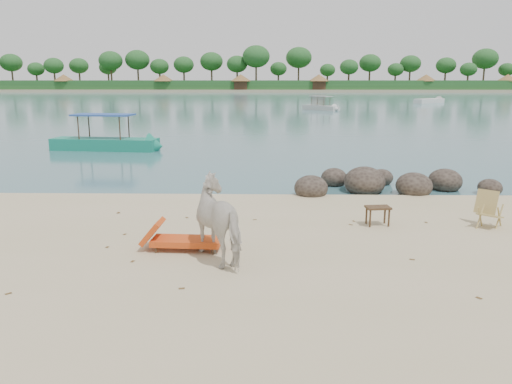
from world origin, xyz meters
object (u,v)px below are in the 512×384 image
(boulders, at_px, (384,184))
(deck_chair, at_px, (490,211))
(boat_near, at_px, (103,120))
(lounge_chair, at_px, (187,239))
(cow, at_px, (224,220))
(side_table, at_px, (378,217))

(boulders, relative_size, deck_chair, 7.68)
(boat_near, bearing_deg, boulders, -31.77)
(lounge_chair, distance_m, boat_near, 16.11)
(cow, distance_m, boat_near, 16.82)
(side_table, relative_size, lounge_chair, 0.32)
(side_table, xyz_separation_m, boat_near, (-10.50, 12.98, 1.19))
(side_table, xyz_separation_m, lounge_chair, (-4.14, -1.78, 0.03))
(boulders, distance_m, cow, 7.64)
(cow, relative_size, side_table, 3.30)
(side_table, bearing_deg, lounge_chair, -164.06)
(cow, bearing_deg, lounge_chair, -63.77)
(lounge_chair, distance_m, deck_chair, 6.86)
(side_table, bearing_deg, deck_chair, -9.73)
(boulders, relative_size, side_table, 11.38)
(lounge_chair, height_order, deck_chair, deck_chair)
(cow, relative_size, boat_near, 0.31)
(deck_chair, bearing_deg, side_table, -140.65)
(boulders, distance_m, side_table, 4.11)
(lounge_chair, bearing_deg, boulders, 51.18)
(boulders, bearing_deg, deck_chair, -70.14)
(side_table, relative_size, boat_near, 0.09)
(deck_chair, relative_size, boat_near, 0.14)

